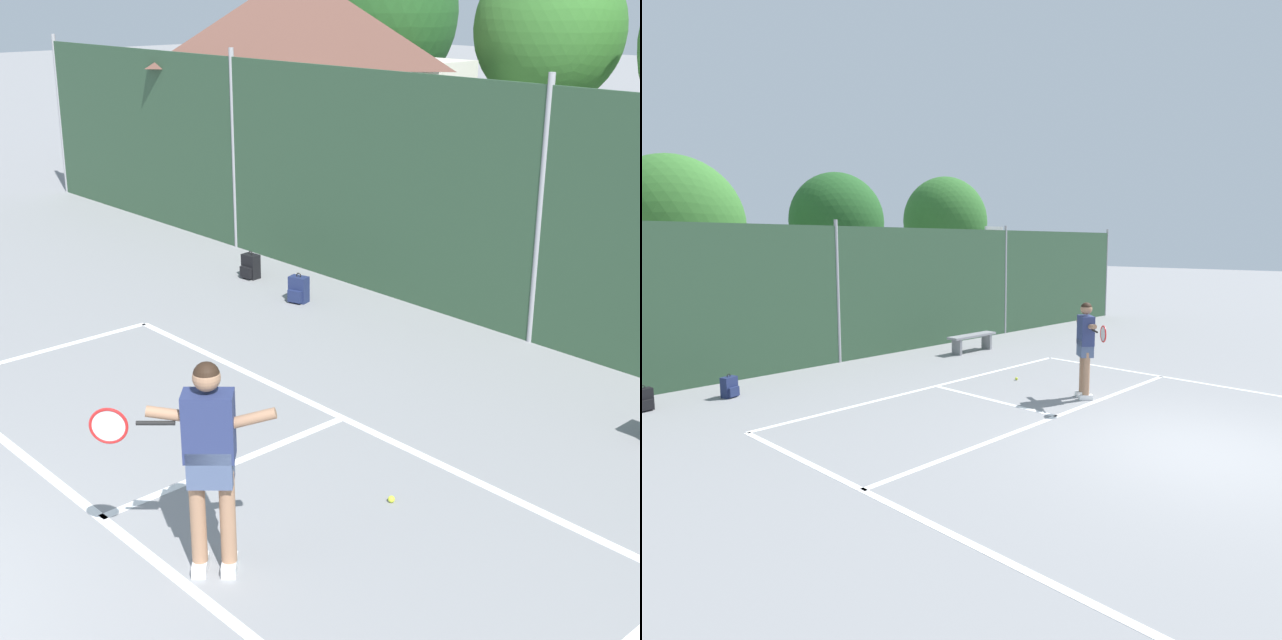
{
  "view_description": "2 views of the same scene",
  "coord_description": "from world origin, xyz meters",
  "views": [
    {
      "loc": [
        6.65,
        -0.89,
        4.52
      ],
      "look_at": [
        -0.89,
        5.97,
        0.81
      ],
      "focal_mm": 51.53,
      "sensor_mm": 36.0,
      "label": 1
    },
    {
      "loc": [
        -7.97,
        -2.91,
        2.95
      ],
      "look_at": [
        -0.02,
        4.72,
        1.47
      ],
      "focal_mm": 31.92,
      "sensor_mm": 36.0,
      "label": 2
    }
  ],
  "objects": [
    {
      "name": "tennis_player",
      "position": [
        1.33,
        2.76,
        1.11
      ],
      "size": [
        0.94,
        1.16,
        1.85
      ],
      "color": "silver",
      "rests_on": "ground"
    },
    {
      "name": "backpack_black",
      "position": [
        -4.8,
        7.98,
        0.19
      ],
      "size": [
        0.3,
        0.27,
        0.46
      ],
      "color": "black",
      "rests_on": "ground"
    },
    {
      "name": "clubhouse_building",
      "position": [
        -8.9,
        12.62,
        2.54
      ],
      "size": [
        6.25,
        5.5,
        4.9
      ],
      "color": "beige",
      "rests_on": "ground"
    },
    {
      "name": "tennis_ball",
      "position": [
        1.58,
        4.61,
        0.03
      ],
      "size": [
        0.07,
        0.07,
        0.07
      ],
      "primitive_type": "sphere",
      "color": "#CCE033",
      "rests_on": "ground"
    },
    {
      "name": "chainlink_fence",
      "position": [
        -0.0,
        9.0,
        1.69
      ],
      "size": [
        26.09,
        0.09,
        3.53
      ],
      "color": "#2D4C33",
      "rests_on": "ground"
    },
    {
      "name": "backpack_navy",
      "position": [
        -3.35,
        7.76,
        0.19
      ],
      "size": [
        0.32,
        0.31,
        0.46
      ],
      "color": "navy",
      "rests_on": "ground"
    }
  ]
}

